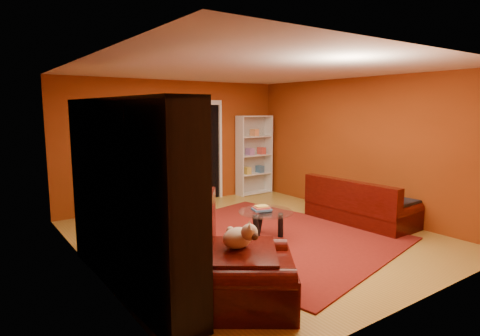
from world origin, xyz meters
TOP-DOWN VIEW (x-y plane):
  - floor at (0.00, 0.00)m, footprint 5.00×5.50m
  - ceiling at (0.00, 0.00)m, footprint 5.00×5.50m
  - wall_back at (0.00, 2.77)m, footprint 5.00×0.05m
  - wall_left at (-2.52, 0.00)m, footprint 0.05×5.50m
  - wall_right at (2.52, 0.00)m, footprint 0.05×5.50m
  - doorway at (0.60, 2.73)m, footprint 1.06×0.60m
  - rug at (0.11, -0.19)m, footprint 3.89×4.29m
  - media_unit at (-2.27, -0.66)m, footprint 0.52×2.79m
  - christmas_tree at (-1.07, 2.15)m, footprint 1.44×1.44m
  - gift_box_teal at (-1.87, 1.82)m, footprint 0.34×0.34m
  - gift_box_green at (-0.95, 1.80)m, footprint 0.35×0.35m
  - gift_box_red at (-1.07, 2.06)m, footprint 0.23×0.23m
  - white_bookshelf at (1.95, 2.57)m, footprint 0.89×0.34m
  - armchair at (-1.45, -1.69)m, footprint 1.63×1.63m
  - dog at (-1.46, -1.62)m, footprint 0.48×0.50m
  - sofa at (2.02, -0.48)m, footprint 0.94×1.93m
  - coffee_table at (0.08, -0.18)m, footprint 1.05×1.05m
  - acrylic_chair at (-0.61, 0.68)m, footprint 0.51×0.54m

SIDE VIEW (x-z plane):
  - floor at x=0.00m, z-range -0.05..0.00m
  - rug at x=0.11m, z-range 0.00..0.02m
  - gift_box_red at x=-1.07m, z-range 0.00..0.19m
  - gift_box_teal at x=-1.87m, z-range 0.00..0.26m
  - gift_box_green at x=-0.95m, z-range 0.00..0.27m
  - coffee_table at x=0.08m, z-range -0.04..0.49m
  - sofa at x=2.02m, z-range 0.00..0.81m
  - acrylic_chair at x=-0.61m, z-range 0.00..0.82m
  - armchair at x=-1.45m, z-range 0.00..0.92m
  - dog at x=-1.46m, z-range 0.53..0.83m
  - white_bookshelf at x=1.95m, z-range -0.03..1.88m
  - doorway at x=0.60m, z-range -0.03..2.13m
  - christmas_tree at x=-1.07m, z-range -0.03..2.16m
  - media_unit at x=-2.27m, z-range 0.00..2.13m
  - wall_back at x=0.00m, z-range 0.00..2.60m
  - wall_left at x=-2.52m, z-range 0.00..2.60m
  - wall_right at x=2.52m, z-range 0.00..2.60m
  - ceiling at x=0.00m, z-range 2.60..2.65m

